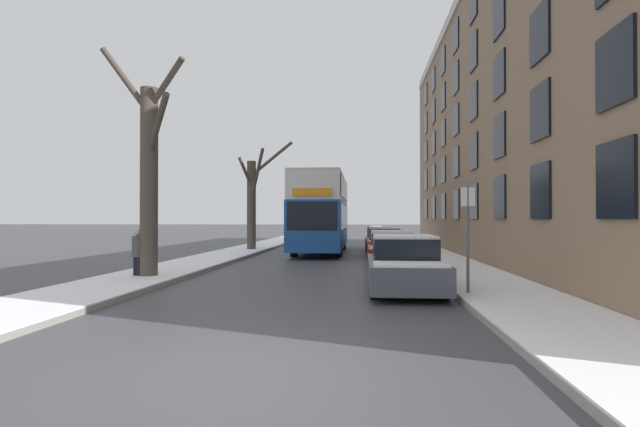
{
  "coord_description": "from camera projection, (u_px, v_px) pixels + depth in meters",
  "views": [
    {
      "loc": [
        1.64,
        -6.09,
        1.89
      ],
      "look_at": [
        -0.24,
        16.3,
        2.13
      ],
      "focal_mm": 28.0,
      "sensor_mm": 36.0,
      "label": 1
    }
  ],
  "objects": [
    {
      "name": "sidewalk_right",
      "position": [
        391.0,
        234.0,
        58.57
      ],
      "size": [
        2.55,
        130.0,
        0.16
      ],
      "color": "gray",
      "rests_on": "ground"
    },
    {
      "name": "parked_car_2",
      "position": [
        384.0,
        243.0,
        24.65
      ],
      "size": [
        1.72,
        4.55,
        1.45
      ],
      "color": "maroon",
      "rests_on": "ground"
    },
    {
      "name": "terrace_facade_right",
      "position": [
        566.0,
        116.0,
        22.55
      ],
      "size": [
        9.1,
        35.52,
        13.11
      ],
      "color": "#8C7056",
      "rests_on": "ground"
    },
    {
      "name": "parked_car_3",
      "position": [
        380.0,
        239.0,
        30.27
      ],
      "size": [
        1.8,
        4.25,
        1.41
      ],
      "color": "black",
      "rests_on": "ground"
    },
    {
      "name": "double_decker_bus",
      "position": [
        322.0,
        210.0,
        27.9
      ],
      "size": [
        2.59,
        10.85,
        4.23
      ],
      "color": "#194C99",
      "rests_on": "ground"
    },
    {
      "name": "parked_car_0",
      "position": [
        404.0,
        265.0,
        13.06
      ],
      "size": [
        1.85,
        4.49,
        1.46
      ],
      "color": "#474C56",
      "rests_on": "ground"
    },
    {
      "name": "bare_tree_left_1",
      "position": [
        253.0,
        200.0,
        28.64
      ],
      "size": [
        2.92,
        2.31,
        6.4
      ],
      "color": "#4C4238",
      "rests_on": "ground"
    },
    {
      "name": "ground_plane",
      "position": [
        229.0,
        371.0,
        6.18
      ],
      "size": [
        320.0,
        320.0,
        0.0
      ],
      "primitive_type": "plane",
      "color": "#424247"
    },
    {
      "name": "sidewalk_left",
      "position": [
        305.0,
        234.0,
        59.42
      ],
      "size": [
        2.55,
        130.0,
        0.16
      ],
      "color": "gray",
      "rests_on": "ground"
    },
    {
      "name": "parked_car_1",
      "position": [
        391.0,
        251.0,
        18.65
      ],
      "size": [
        1.75,
        3.96,
        1.45
      ],
      "color": "maroon",
      "rests_on": "ground"
    },
    {
      "name": "street_sign_post",
      "position": [
        468.0,
        235.0,
        11.69
      ],
      "size": [
        0.32,
        0.07,
        2.66
      ],
      "color": "#4C4F54",
      "rests_on": "ground"
    },
    {
      "name": "oncoming_van",
      "position": [
        324.0,
        225.0,
        49.57
      ],
      "size": [
        1.91,
        5.49,
        2.34
      ],
      "color": "white",
      "rests_on": "ground"
    },
    {
      "name": "pedestrian_left_sidewalk",
      "position": [
        138.0,
        253.0,
        15.25
      ],
      "size": [
        0.34,
        0.34,
        1.57
      ],
      "rotation": [
        0.0,
        0.0,
        5.85
      ],
      "color": "black",
      "rests_on": "ground"
    },
    {
      "name": "bare_tree_left_0",
      "position": [
        149.0,
        173.0,
        15.26
      ],
      "size": [
        2.95,
        1.99,
        7.22
      ],
      "color": "#4C4238",
      "rests_on": "ground"
    }
  ]
}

